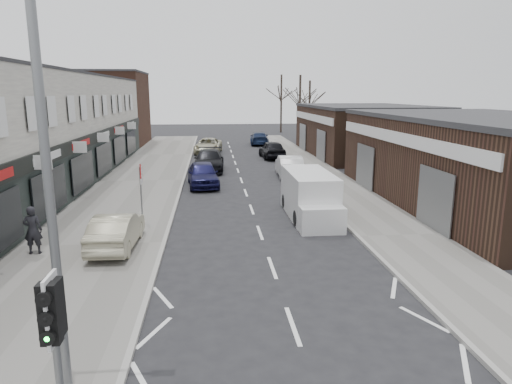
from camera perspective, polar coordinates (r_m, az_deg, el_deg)
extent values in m
plane|color=black|center=(10.53, 6.67, -21.47)|extent=(160.00, 160.00, 0.00)
cube|color=slate|center=(31.45, -14.21, 1.31)|extent=(5.50, 64.00, 0.12)
cube|color=slate|center=(32.03, 8.48, 1.75)|extent=(3.50, 64.00, 0.12)
cube|color=silver|center=(30.40, -28.03, 6.54)|extent=(8.00, 41.00, 7.10)
cube|color=#4B2C20|center=(54.80, -17.99, 9.77)|extent=(8.00, 10.00, 8.00)
cube|color=#39251A|center=(27.03, 26.92, 3.32)|extent=(10.00, 18.00, 4.50)
cube|color=#39251A|center=(45.08, 13.28, 7.39)|extent=(10.00, 16.00, 4.50)
cylinder|color=slate|center=(8.15, -23.43, -19.99)|extent=(0.12, 0.12, 3.00)
cube|color=silver|center=(7.66, -24.12, -13.29)|extent=(0.05, 0.55, 1.10)
cube|color=black|center=(7.56, -24.41, -13.67)|extent=(0.28, 0.22, 0.95)
sphere|color=#0CE533|center=(7.59, -24.49, -16.10)|extent=(0.18, 0.18, 0.18)
cube|color=black|center=(7.76, -23.84, -12.92)|extent=(0.26, 0.20, 0.90)
cylinder|color=slate|center=(8.38, -24.39, -0.66)|extent=(0.16, 0.16, 8.00)
cylinder|color=slate|center=(21.27, -14.17, -0.23)|extent=(0.07, 0.07, 2.50)
cube|color=white|center=(21.14, -14.12, 1.36)|extent=(0.04, 0.45, 0.25)
cube|color=white|center=(22.04, 6.62, -0.27)|extent=(1.97, 4.74, 2.16)
cube|color=white|center=(19.54, 8.29, -3.52)|extent=(1.91, 0.83, 1.13)
cylinder|color=black|center=(20.46, 5.13, -3.30)|extent=(0.23, 0.72, 0.72)
cylinder|color=black|center=(20.86, 9.89, -3.13)|extent=(0.23, 0.72, 0.72)
cylinder|color=black|center=(23.62, 3.65, -1.15)|extent=(0.23, 0.72, 0.72)
cylinder|color=black|center=(23.96, 7.81, -1.05)|extent=(0.23, 0.72, 0.72)
imported|color=#A29D82|center=(17.95, -17.05, -4.61)|extent=(1.53, 4.09, 1.34)
imported|color=black|center=(18.34, -26.13, -4.29)|extent=(0.66, 0.45, 1.77)
imported|color=#13133D|center=(29.23, -6.66, 2.24)|extent=(2.23, 4.74, 1.57)
imported|color=black|center=(35.02, -5.90, 3.94)|extent=(2.43, 5.56, 1.59)
imported|color=#B4AE90|center=(45.52, -5.98, 5.78)|extent=(2.95, 5.49, 1.47)
imported|color=silver|center=(32.56, 4.18, 3.28)|extent=(1.83, 4.69, 1.52)
imported|color=black|center=(41.69, 2.02, 5.34)|extent=(2.18, 4.84, 1.61)
imported|color=#121E3B|center=(52.76, 0.41, 6.71)|extent=(2.34, 5.08, 1.44)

